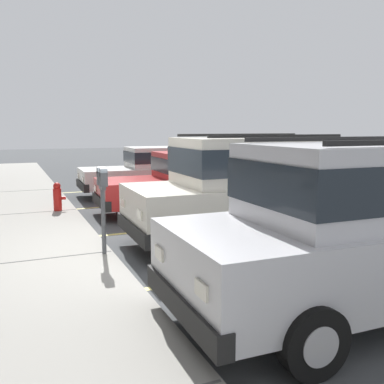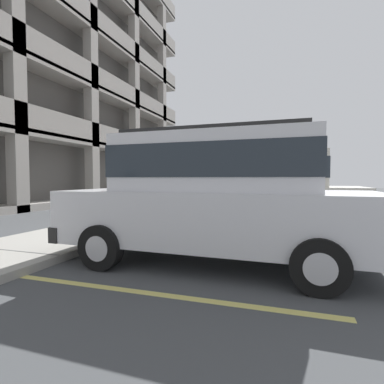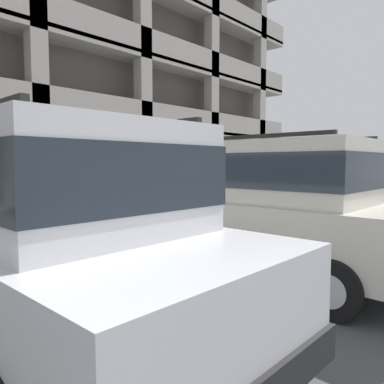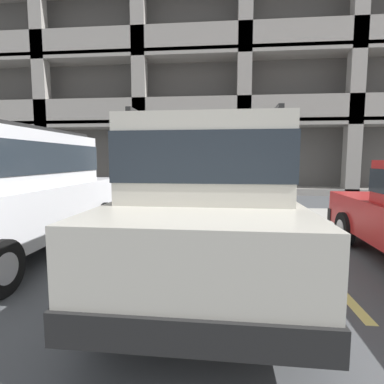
# 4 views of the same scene
# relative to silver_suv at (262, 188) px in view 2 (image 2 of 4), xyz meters

# --- Properties ---
(ground_plane) EXTENTS (80.00, 80.00, 0.10)m
(ground_plane) POSITION_rel_silver_suv_xyz_m (0.01, 2.52, -1.14)
(ground_plane) COLOR #444749
(sidewalk) EXTENTS (40.00, 2.20, 0.12)m
(sidewalk) POSITION_rel_silver_suv_xyz_m (0.01, 3.82, -1.03)
(sidewalk) COLOR #9E9B93
(sidewalk) RESTS_ON ground_plane
(parking_stall_lines) EXTENTS (12.62, 4.80, 0.01)m
(parking_stall_lines) POSITION_rel_silver_suv_xyz_m (1.57, 1.12, -1.08)
(parking_stall_lines) COLOR #DBD16B
(parking_stall_lines) RESTS_ON ground_plane
(silver_suv) EXTENTS (2.09, 4.81, 2.03)m
(silver_suv) POSITION_rel_silver_suv_xyz_m (0.00, 0.00, 0.00)
(silver_suv) COLOR beige
(silver_suv) RESTS_ON ground_plane
(red_sedan) EXTENTS (2.08, 4.81, 2.03)m
(red_sedan) POSITION_rel_silver_suv_xyz_m (-3.21, 0.41, 0.00)
(red_sedan) COLOR silver
(red_sedan) RESTS_ON ground_plane
(dark_hatchback) EXTENTS (1.94, 4.53, 1.54)m
(dark_hatchback) POSITION_rel_silver_suv_xyz_m (3.18, -0.02, -0.27)
(dark_hatchback) COLOR red
(dark_hatchback) RESTS_ON ground_plane
(blue_coupe) EXTENTS (1.92, 4.52, 1.54)m
(blue_coupe) POSITION_rel_silver_suv_xyz_m (6.30, -0.07, -0.27)
(blue_coupe) COLOR silver
(blue_coupe) RESTS_ON ground_plane
(parking_meter_near) EXTENTS (0.35, 0.12, 1.41)m
(parking_meter_near) POSITION_rel_silver_suv_xyz_m (-0.07, 2.87, 0.08)
(parking_meter_near) COLOR #595B60
(parking_meter_near) RESTS_ON sidewalk
(fire_hydrant) EXTENTS (0.30, 0.30, 0.70)m
(fire_hydrant) POSITION_rel_silver_suv_xyz_m (4.05, 3.17, -0.62)
(fire_hydrant) COLOR red
(fire_hydrant) RESTS_ON sidewalk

